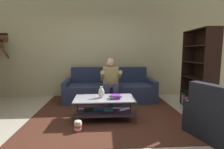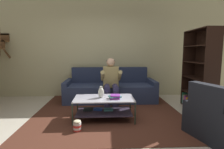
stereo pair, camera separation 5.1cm
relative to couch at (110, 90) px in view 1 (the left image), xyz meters
The scene contains 11 objects.
ground 1.89m from the couch, 92.70° to the right, with size 16.80×16.80×0.00m, color beige.
back_partition 1.30m from the couch, 98.40° to the left, with size 8.40×0.12×2.90m, color #C1BB8B.
couch is the anchor object (origin of this frame).
person_seated_center 0.65m from the couch, 90.00° to the right, with size 0.50×0.58×1.19m.
coffee_table 1.40m from the couch, 97.62° to the right, with size 1.17×0.64×0.44m.
area_rug 0.88m from the couch, 96.04° to the right, with size 3.15×3.34×0.01m.
vase 1.42m from the couch, 99.50° to the right, with size 0.12×0.12×0.23m.
book_stack 1.47m from the couch, 88.50° to the right, with size 0.26×0.20×0.08m.
bookshelf 2.28m from the couch, 22.87° to the right, with size 0.36×1.03×1.84m.
armchair 2.78m from the couch, 53.97° to the right, with size 1.06×1.05×0.87m.
popcorn_tub 2.02m from the couch, 108.25° to the right, with size 0.13×0.13×0.20m.
Camera 1 is at (-0.14, -2.88, 1.33)m, focal length 28.00 mm.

